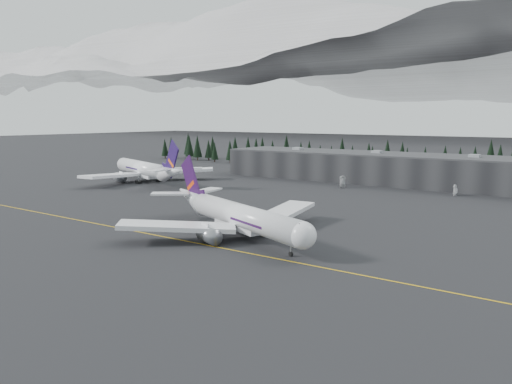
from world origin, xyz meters
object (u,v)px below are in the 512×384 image
Objects in this scene: jet_main at (233,214)px; gse_vehicle_b at (455,194)px; gse_vehicle_a at (342,186)px; jet_parked at (147,170)px; terminal at (399,169)px.

jet_main is 97.94m from gse_vehicle_b.
gse_vehicle_b reaches higher than gse_vehicle_a.
jet_main is 89.87m from gse_vehicle_a.
terminal is at bearing -125.99° from jet_parked.
gse_vehicle_a is at bearing 120.61° from jet_main.
terminal reaches higher than gse_vehicle_a.
jet_parked is at bearing -146.31° from terminal.
terminal is 39.03× the size of gse_vehicle_b.
gse_vehicle_b is (28.12, 93.72, -4.29)m from jet_main.
gse_vehicle_b is at bearing -36.94° from terminal.
jet_main is at bearing -12.55° from gse_vehicle_b.
gse_vehicle_a is 1.20× the size of gse_vehicle_b.
gse_vehicle_b is at bearing -141.83° from jet_parked.
jet_main is at bearing 168.99° from jet_parked.
gse_vehicle_a is at bearing -79.01° from gse_vehicle_b.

